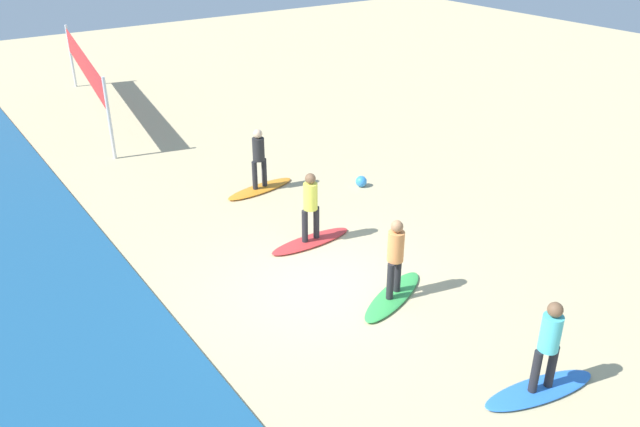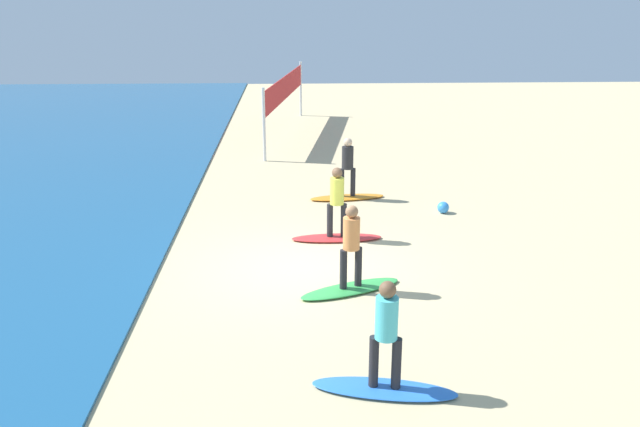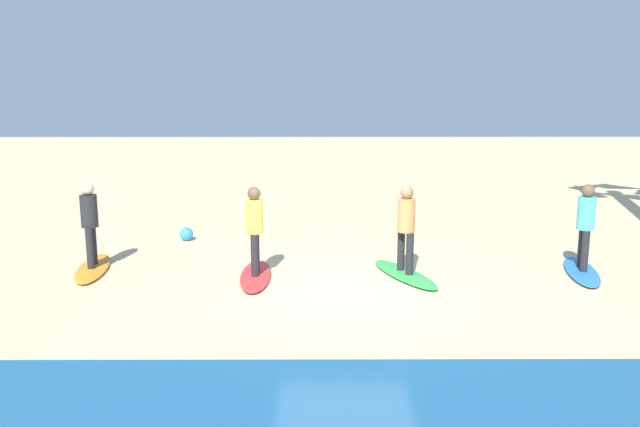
{
  "view_description": "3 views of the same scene",
  "coord_description": "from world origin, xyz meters",
  "px_view_note": "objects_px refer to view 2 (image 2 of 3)",
  "views": [
    {
      "loc": [
        -9.15,
        6.41,
        7.24
      ],
      "look_at": [
        1.4,
        -0.89,
        0.84
      ],
      "focal_mm": 36.25,
      "sensor_mm": 36.0,
      "label": 1
    },
    {
      "loc": [
        -12.71,
        0.2,
        5.43
      ],
      "look_at": [
        1.21,
        -0.4,
        0.8
      ],
      "focal_mm": 37.07,
      "sensor_mm": 36.0,
      "label": 2
    },
    {
      "loc": [
        0.5,
        11.23,
        3.72
      ],
      "look_at": [
        0.45,
        -0.82,
        1.23
      ],
      "focal_mm": 37.6,
      "sensor_mm": 36.0,
      "label": 3
    }
  ],
  "objects_px": {
    "surfboard_blue": "(384,389)",
    "surfer_orange": "(348,163)",
    "surfer_green": "(351,241)",
    "beach_ball": "(443,207)",
    "surfboard_red": "(337,238)",
    "surfer_red": "(337,197)",
    "surfboard_green": "(351,289)",
    "surfer_blue": "(386,327)",
    "volleyball_net": "(285,90)",
    "surfboard_orange": "(347,197)"
  },
  "relations": [
    {
      "from": "surfboard_green",
      "to": "volleyball_net",
      "type": "bearing_deg",
      "value": -107.86
    },
    {
      "from": "surfer_blue",
      "to": "surfboard_green",
      "type": "bearing_deg",
      "value": 3.1
    },
    {
      "from": "surfer_blue",
      "to": "volleyball_net",
      "type": "distance_m",
      "value": 18.48
    },
    {
      "from": "surfboard_orange",
      "to": "volleyball_net",
      "type": "bearing_deg",
      "value": -86.99
    },
    {
      "from": "surfer_green",
      "to": "beach_ball",
      "type": "relative_size",
      "value": 5.37
    },
    {
      "from": "surfboard_green",
      "to": "surfboard_red",
      "type": "distance_m",
      "value": 2.81
    },
    {
      "from": "surfboard_blue",
      "to": "surfboard_orange",
      "type": "bearing_deg",
      "value": -80.29
    },
    {
      "from": "surfboard_blue",
      "to": "surfboard_orange",
      "type": "height_order",
      "value": "same"
    },
    {
      "from": "surfer_red",
      "to": "surfer_green",
      "type": "bearing_deg",
      "value": -178.37
    },
    {
      "from": "surfer_green",
      "to": "surfboard_orange",
      "type": "height_order",
      "value": "surfer_green"
    },
    {
      "from": "surfboard_blue",
      "to": "surfboard_orange",
      "type": "xyz_separation_m",
      "value": [
        9.43,
        -0.25,
        0.0
      ]
    },
    {
      "from": "beach_ball",
      "to": "surfer_blue",
      "type": "bearing_deg",
      "value": 161.84
    },
    {
      "from": "surfer_red",
      "to": "volleyball_net",
      "type": "bearing_deg",
      "value": 5.87
    },
    {
      "from": "surfboard_green",
      "to": "beach_ball",
      "type": "bearing_deg",
      "value": -144.25
    },
    {
      "from": "surfer_orange",
      "to": "beach_ball",
      "type": "bearing_deg",
      "value": -119.6
    },
    {
      "from": "surfer_red",
      "to": "beach_ball",
      "type": "bearing_deg",
      "value": -57.58
    },
    {
      "from": "surfboard_green",
      "to": "surfer_blue",
      "type": "bearing_deg",
      "value": 70.15
    },
    {
      "from": "surfboard_red",
      "to": "beach_ball",
      "type": "bearing_deg",
      "value": -149.1
    },
    {
      "from": "surfboard_green",
      "to": "surfer_red",
      "type": "relative_size",
      "value": 1.28
    },
    {
      "from": "surfer_blue",
      "to": "volleyball_net",
      "type": "relative_size",
      "value": 0.18
    },
    {
      "from": "surfer_blue",
      "to": "surfboard_blue",
      "type": "bearing_deg",
      "value": 0.0
    },
    {
      "from": "surfer_red",
      "to": "surfboard_orange",
      "type": "bearing_deg",
      "value": -9.02
    },
    {
      "from": "surfboard_blue",
      "to": "volleyball_net",
      "type": "distance_m",
      "value": 18.55
    },
    {
      "from": "surfer_red",
      "to": "surfboard_orange",
      "type": "xyz_separation_m",
      "value": [
        3.21,
        -0.51,
        -0.99
      ]
    },
    {
      "from": "surfboard_red",
      "to": "surfboard_orange",
      "type": "xyz_separation_m",
      "value": [
        3.21,
        -0.51,
        0.0
      ]
    },
    {
      "from": "surfboard_red",
      "to": "beach_ball",
      "type": "distance_m",
      "value": 3.45
    },
    {
      "from": "surfer_blue",
      "to": "surfboard_red",
      "type": "height_order",
      "value": "surfer_blue"
    },
    {
      "from": "surfboard_blue",
      "to": "surfer_blue",
      "type": "height_order",
      "value": "surfer_blue"
    },
    {
      "from": "surfboard_red",
      "to": "surfer_red",
      "type": "height_order",
      "value": "surfer_red"
    },
    {
      "from": "surfboard_orange",
      "to": "beach_ball",
      "type": "height_order",
      "value": "beach_ball"
    },
    {
      "from": "surfboard_green",
      "to": "beach_ball",
      "type": "distance_m",
      "value": 5.45
    },
    {
      "from": "surfboard_orange",
      "to": "surfboard_green",
      "type": "bearing_deg",
      "value": 77.81
    },
    {
      "from": "surfboard_green",
      "to": "surfboard_red",
      "type": "height_order",
      "value": "same"
    },
    {
      "from": "beach_ball",
      "to": "surfer_red",
      "type": "bearing_deg",
      "value": 122.42
    },
    {
      "from": "surfboard_red",
      "to": "surfer_orange",
      "type": "relative_size",
      "value": 1.28
    },
    {
      "from": "surfboard_red",
      "to": "surfer_orange",
      "type": "distance_m",
      "value": 3.4
    },
    {
      "from": "surfer_green",
      "to": "volleyball_net",
      "type": "distance_m",
      "value": 15.07
    },
    {
      "from": "surfer_blue",
      "to": "surfboard_red",
      "type": "xyz_separation_m",
      "value": [
        6.22,
        0.26,
        -0.99
      ]
    },
    {
      "from": "surfer_blue",
      "to": "surfer_red",
      "type": "height_order",
      "value": "same"
    },
    {
      "from": "surfer_orange",
      "to": "volleyball_net",
      "type": "distance_m",
      "value": 9.18
    },
    {
      "from": "volleyball_net",
      "to": "surfboard_blue",
      "type": "bearing_deg",
      "value": -175.29
    },
    {
      "from": "surfer_blue",
      "to": "surfer_orange",
      "type": "xyz_separation_m",
      "value": [
        9.43,
        -0.25,
        0.0
      ]
    },
    {
      "from": "surfboard_blue",
      "to": "surfer_blue",
      "type": "relative_size",
      "value": 1.28
    },
    {
      "from": "surfer_blue",
      "to": "beach_ball",
      "type": "distance_m",
      "value": 8.53
    },
    {
      "from": "surfboard_blue",
      "to": "surfer_orange",
      "type": "distance_m",
      "value": 9.48
    },
    {
      "from": "surfer_green",
      "to": "surfboard_orange",
      "type": "relative_size",
      "value": 0.78
    },
    {
      "from": "surfboard_green",
      "to": "surfer_orange",
      "type": "bearing_deg",
      "value": -117.03
    },
    {
      "from": "surfer_green",
      "to": "surfer_orange",
      "type": "height_order",
      "value": "same"
    },
    {
      "from": "surfer_green",
      "to": "surfer_blue",
      "type": "bearing_deg",
      "value": -176.9
    },
    {
      "from": "surfboard_green",
      "to": "surfer_green",
      "type": "bearing_deg",
      "value": -0.0
    }
  ]
}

